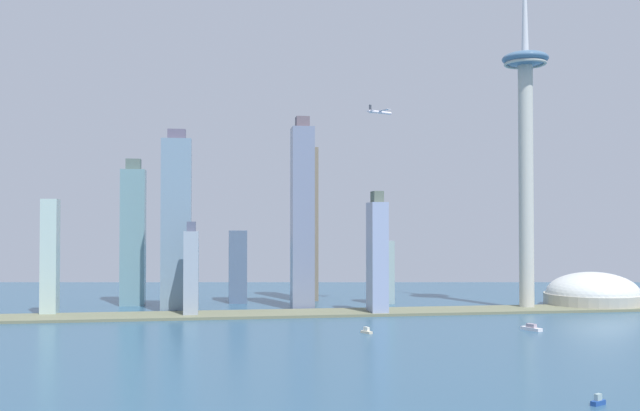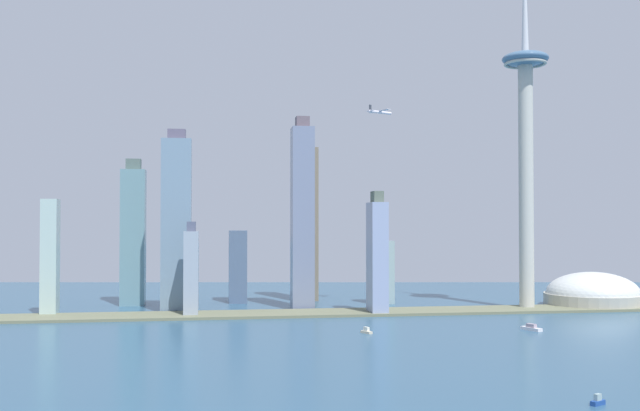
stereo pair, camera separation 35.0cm
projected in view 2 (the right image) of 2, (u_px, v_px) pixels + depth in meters
name	position (u px, v px, depth m)	size (l,w,h in m)	color
waterfront_pier	(294.00, 313.00, 644.92)	(728.32, 49.59, 2.36)	#6E7156
observation_tower	(526.00, 124.00, 691.15)	(43.86, 43.86, 360.79)	beige
stadium_dome	(593.00, 295.00, 712.79)	(93.56, 93.56, 42.10)	#AEAB9C
skyscraper_0	(302.00, 216.00, 688.63)	(20.80, 23.11, 182.77)	slate
skyscraper_1	(133.00, 235.00, 721.24)	(23.84, 19.43, 145.44)	#668E98
skyscraper_2	(238.00, 266.00, 745.09)	(18.03, 26.41, 74.00)	slate
skyscraper_3	(50.00, 257.00, 638.50)	(13.80, 16.99, 102.73)	#ABC5BE
skyscraper_4	(383.00, 272.00, 733.53)	(21.70, 13.71, 85.70)	#8FA9AB
skyscraper_6	(377.00, 256.00, 649.84)	(14.71, 27.42, 110.15)	#92A0C4
skyscraper_7	(176.00, 223.00, 669.20)	(27.26, 20.59, 168.17)	#6D889F
skyscraper_8	(306.00, 222.00, 763.62)	(24.78, 13.86, 170.86)	#756A57
skyscraper_9	(191.00, 272.00, 634.33)	(12.69, 21.38, 82.84)	#96A3B2
boat_2	(366.00, 331.00, 536.01)	(7.76, 10.36, 4.70)	beige
boat_4	(598.00, 401.00, 324.64)	(8.33, 6.20, 5.00)	navy
boat_5	(531.00, 328.00, 550.27)	(11.54, 18.38, 5.10)	silver
airplane	(380.00, 112.00, 715.06)	(27.79, 27.95, 7.72)	white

